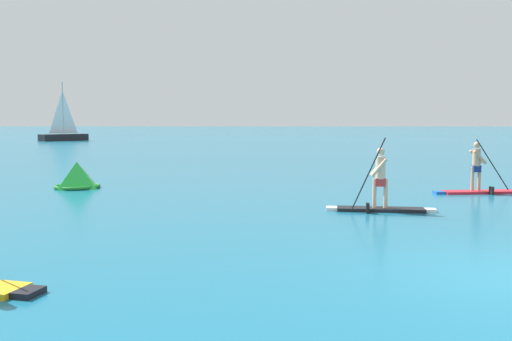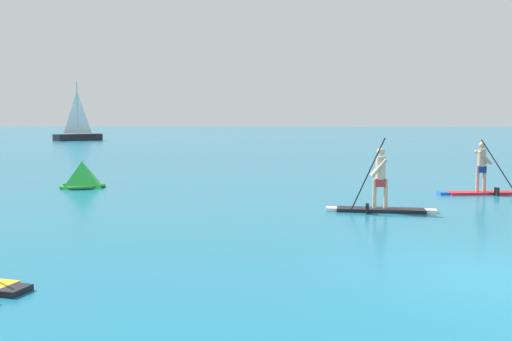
# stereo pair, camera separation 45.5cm
# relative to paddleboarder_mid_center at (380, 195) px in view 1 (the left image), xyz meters

# --- Properties ---
(paddleboarder_mid_center) EXTENTS (2.92, 0.84, 2.05)m
(paddleboarder_mid_center) POSITION_rel_paddleboarder_mid_center_xyz_m (0.00, 0.00, 0.00)
(paddleboarder_mid_center) COLOR black
(paddleboarder_mid_center) RESTS_ON ground
(paddleboarder_far_right) EXTENTS (3.32, 0.95, 1.89)m
(paddleboarder_far_right) POSITION_rel_paddleboarder_mid_center_xyz_m (4.08, 3.82, -0.03)
(paddleboarder_far_right) COLOR red
(paddleboarder_far_right) RESTS_ON ground
(race_marker_buoy) EXTENTS (1.84, 1.84, 0.96)m
(race_marker_buoy) POSITION_rel_paddleboarder_mid_center_xyz_m (-9.93, 4.86, -0.02)
(race_marker_buoy) COLOR green
(race_marker_buoy) RESTS_ON ground
(sailboat_left_horizon) EXTENTS (4.93, 5.49, 7.02)m
(sailboat_left_horizon) POSITION_rel_paddleboarder_mid_center_xyz_m (-27.96, 51.64, 0.37)
(sailboat_left_horizon) COLOR black
(sailboat_left_horizon) RESTS_ON ground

